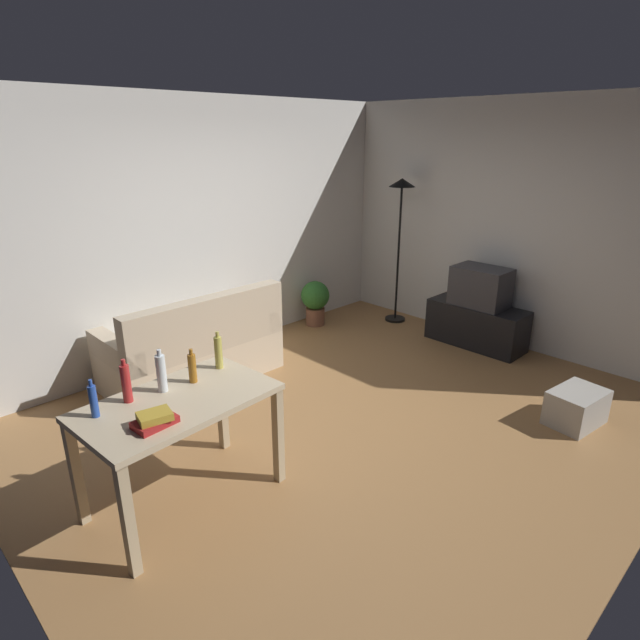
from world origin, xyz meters
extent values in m
cube|color=#9E7042|center=(0.00, 0.00, -0.01)|extent=(5.20, 4.40, 0.02)
cube|color=silver|center=(0.00, 2.20, 1.35)|extent=(5.20, 0.10, 2.70)
cube|color=silver|center=(2.60, 0.00, 1.35)|extent=(0.10, 4.40, 2.70)
cube|color=beige|center=(-0.55, 1.65, 0.20)|extent=(1.66, 0.84, 0.40)
cube|color=#C0AD91|center=(-0.55, 1.31, 0.66)|extent=(1.66, 0.16, 0.52)
cube|color=#C8B597|center=(0.19, 1.65, 0.51)|extent=(0.16, 0.84, 0.22)
cube|color=#C8B597|center=(-1.30, 1.65, 0.51)|extent=(0.16, 0.84, 0.22)
cube|color=black|center=(2.25, 0.12, 0.24)|extent=(0.44, 1.10, 0.48)
cube|color=#2D2D33|center=(2.25, 0.12, 0.70)|extent=(0.40, 0.60, 0.44)
cube|color=black|center=(2.46, 0.12, 0.70)|extent=(0.01, 0.52, 0.36)
cylinder|color=black|center=(2.25, 1.28, 0.01)|extent=(0.26, 0.26, 0.03)
cylinder|color=black|center=(2.25, 1.28, 0.87)|extent=(0.03, 0.03, 1.68)
cone|color=black|center=(2.25, 1.28, 1.76)|extent=(0.32, 0.32, 0.10)
cube|color=#C6B28E|center=(-1.57, 0.07, 0.74)|extent=(1.24, 0.78, 0.04)
cube|color=tan|center=(-2.11, -0.27, 0.36)|extent=(0.06, 0.06, 0.72)
cube|color=tan|center=(-0.99, -0.20, 0.36)|extent=(0.06, 0.06, 0.72)
cube|color=tan|center=(-2.15, 0.34, 0.36)|extent=(0.06, 0.06, 0.72)
cube|color=tan|center=(-1.03, 0.42, 0.36)|extent=(0.06, 0.06, 0.72)
cylinder|color=brown|center=(1.39, 1.90, 0.11)|extent=(0.24, 0.24, 0.22)
sphere|color=#2D6B28|center=(1.39, 1.90, 0.39)|extent=(0.36, 0.36, 0.36)
cube|color=#A8A399|center=(1.29, -1.37, 0.15)|extent=(0.52, 0.40, 0.30)
cylinder|color=#2347A3|center=(-2.02, 0.22, 0.86)|extent=(0.05, 0.05, 0.20)
cylinder|color=#2347A3|center=(-2.02, 0.22, 0.98)|extent=(0.02, 0.02, 0.04)
cylinder|color=#AD2323|center=(-1.80, 0.26, 0.88)|extent=(0.06, 0.06, 0.24)
cylinder|color=#AD2323|center=(-1.80, 0.26, 1.02)|extent=(0.03, 0.03, 0.04)
cylinder|color=silver|center=(-1.58, 0.23, 0.88)|extent=(0.06, 0.06, 0.25)
cylinder|color=silver|center=(-1.58, 0.23, 1.03)|extent=(0.03, 0.03, 0.04)
cylinder|color=#9E6019|center=(-1.37, 0.21, 0.86)|extent=(0.05, 0.05, 0.20)
cylinder|color=#9E6019|center=(-1.37, 0.21, 0.98)|extent=(0.02, 0.02, 0.04)
cylinder|color=#BCB24C|center=(-1.12, 0.27, 0.88)|extent=(0.06, 0.06, 0.23)
cylinder|color=#BCB24C|center=(-1.12, 0.27, 1.01)|extent=(0.02, 0.02, 0.04)
cube|color=maroon|center=(-1.82, -0.12, 0.78)|extent=(0.25, 0.17, 0.04)
cube|color=#B7932D|center=(-1.82, -0.12, 0.82)|extent=(0.21, 0.17, 0.04)
camera|label=1|loc=(-2.94, -2.60, 2.33)|focal=29.04mm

